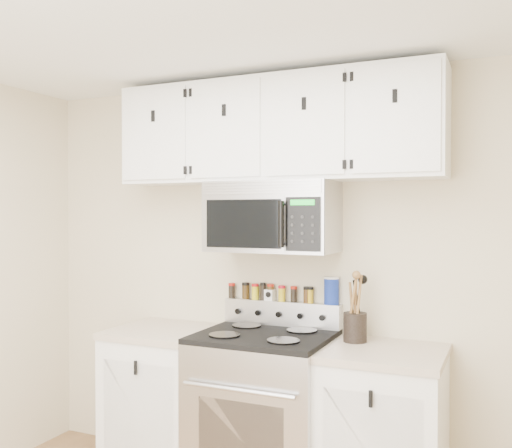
% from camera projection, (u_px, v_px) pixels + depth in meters
% --- Properties ---
extents(back_wall, '(3.50, 0.01, 2.50)m').
position_uv_depth(back_wall, '(284.00, 277.00, 3.60)').
color(back_wall, '#C1B391').
rests_on(back_wall, floor).
extents(range, '(0.76, 0.65, 1.10)m').
position_uv_depth(range, '(264.00, 413.00, 3.32)').
color(range, '#B7B7BA').
rests_on(range, floor).
extents(base_cabinet_left, '(0.64, 0.62, 0.92)m').
position_uv_depth(base_cabinet_left, '(166.00, 400.00, 3.62)').
color(base_cabinet_left, white).
rests_on(base_cabinet_left, floor).
extents(base_cabinet_right, '(0.64, 0.62, 0.92)m').
position_uv_depth(base_cabinet_right, '(384.00, 434.00, 3.06)').
color(base_cabinet_right, white).
rests_on(base_cabinet_right, floor).
extents(microwave, '(0.76, 0.44, 0.42)m').
position_uv_depth(microwave, '(272.00, 217.00, 3.42)').
color(microwave, '#9E9EA3').
rests_on(microwave, back_wall).
extents(upper_cabinets, '(2.00, 0.35, 0.62)m').
position_uv_depth(upper_cabinets, '(274.00, 130.00, 3.43)').
color(upper_cabinets, white).
rests_on(upper_cabinets, back_wall).
extents(utensil_crock, '(0.13, 0.13, 0.38)m').
position_uv_depth(utensil_crock, '(355.00, 325.00, 3.23)').
color(utensil_crock, black).
rests_on(utensil_crock, base_cabinet_right).
extents(kitchen_timer, '(0.06, 0.05, 0.07)m').
position_uv_depth(kitchen_timer, '(270.00, 295.00, 3.60)').
color(kitchen_timer, white).
rests_on(kitchen_timer, range).
extents(salt_canister, '(0.09, 0.09, 0.17)m').
position_uv_depth(salt_canister, '(331.00, 291.00, 3.44)').
color(salt_canister, navy).
rests_on(salt_canister, range).
extents(spice_jar_0, '(0.04, 0.04, 0.10)m').
position_uv_depth(spice_jar_0, '(232.00, 290.00, 3.71)').
color(spice_jar_0, black).
rests_on(spice_jar_0, range).
extents(spice_jar_1, '(0.05, 0.05, 0.10)m').
position_uv_depth(spice_jar_1, '(246.00, 291.00, 3.67)').
color(spice_jar_1, '#3A270E').
rests_on(spice_jar_1, range).
extents(spice_jar_2, '(0.05, 0.05, 0.10)m').
position_uv_depth(spice_jar_2, '(255.00, 291.00, 3.64)').
color(spice_jar_2, gold).
rests_on(spice_jar_2, range).
extents(spice_jar_3, '(0.04, 0.04, 0.11)m').
position_uv_depth(spice_jar_3, '(263.00, 291.00, 3.62)').
color(spice_jar_3, black).
rests_on(spice_jar_3, range).
extents(spice_jar_4, '(0.04, 0.04, 0.10)m').
position_uv_depth(spice_jar_4, '(271.00, 292.00, 3.60)').
color(spice_jar_4, '#422C10').
rests_on(spice_jar_4, range).
extents(spice_jar_5, '(0.05, 0.05, 0.10)m').
position_uv_depth(spice_jar_5, '(282.00, 293.00, 3.57)').
color(spice_jar_5, gold).
rests_on(spice_jar_5, range).
extents(spice_jar_6, '(0.04, 0.04, 0.10)m').
position_uv_depth(spice_jar_6, '(294.00, 294.00, 3.53)').
color(spice_jar_6, black).
rests_on(spice_jar_6, range).
extents(spice_jar_7, '(0.04, 0.04, 0.10)m').
position_uv_depth(spice_jar_7, '(307.00, 295.00, 3.50)').
color(spice_jar_7, '#432910').
rests_on(spice_jar_7, range).
extents(spice_jar_8, '(0.04, 0.04, 0.10)m').
position_uv_depth(spice_jar_8, '(310.00, 295.00, 3.49)').
color(spice_jar_8, gold).
rests_on(spice_jar_8, range).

